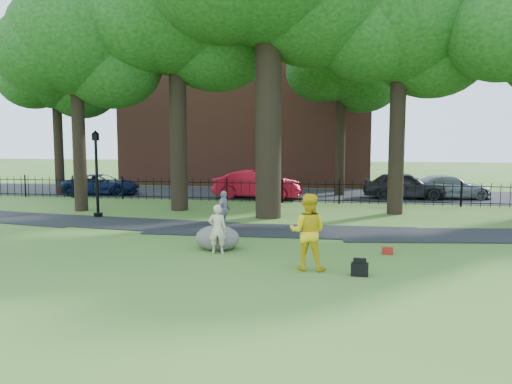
% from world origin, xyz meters
% --- Properties ---
extents(ground, '(120.00, 120.00, 0.00)m').
position_xyz_m(ground, '(0.00, 0.00, 0.00)').
color(ground, '#3A6021').
rests_on(ground, ground).
extents(footpath, '(36.07, 3.85, 0.03)m').
position_xyz_m(footpath, '(1.00, 3.90, 0.00)').
color(footpath, black).
rests_on(footpath, ground).
extents(street, '(80.00, 7.00, 0.02)m').
position_xyz_m(street, '(0.00, 16.00, 0.00)').
color(street, black).
rests_on(street, ground).
extents(iron_fence, '(44.00, 0.04, 1.20)m').
position_xyz_m(iron_fence, '(0.00, 12.00, 0.60)').
color(iron_fence, black).
rests_on(iron_fence, ground).
extents(brick_building, '(18.00, 8.00, 12.00)m').
position_xyz_m(brick_building, '(-4.00, 24.00, 6.00)').
color(brick_building, brown).
rests_on(brick_building, ground).
extents(tree_row, '(26.82, 7.96, 12.42)m').
position_xyz_m(tree_row, '(0.52, 8.40, 8.15)').
color(tree_row, black).
rests_on(tree_row, ground).
extents(woman, '(0.58, 0.42, 1.47)m').
position_xyz_m(woman, '(-0.50, 0.03, 0.74)').
color(woman, beige).
rests_on(woman, ground).
extents(man, '(1.03, 0.83, 2.00)m').
position_xyz_m(man, '(2.26, -1.31, 1.00)').
color(man, yellow).
rests_on(man, ground).
extents(pedestrian, '(0.57, 0.93, 1.47)m').
position_xyz_m(pedestrian, '(-1.21, 3.76, 0.74)').
color(pedestrian, '#99999D').
rests_on(pedestrian, ground).
extents(boulder, '(1.49, 1.19, 0.80)m').
position_xyz_m(boulder, '(-0.65, 0.61, 0.40)').
color(boulder, slate).
rests_on(boulder, ground).
extents(lamppost, '(0.37, 0.37, 3.76)m').
position_xyz_m(lamppost, '(-7.28, 5.80, 1.84)').
color(lamppost, black).
rests_on(lamppost, ground).
extents(backpack, '(0.44, 0.30, 0.32)m').
position_xyz_m(backpack, '(3.58, -1.69, 0.16)').
color(backpack, black).
rests_on(backpack, ground).
extents(red_bag, '(0.32, 0.21, 0.21)m').
position_xyz_m(red_bag, '(4.47, 0.80, 0.11)').
color(red_bag, maroon).
rests_on(red_bag, ground).
extents(red_sedan, '(4.99, 1.99, 1.61)m').
position_xyz_m(red_sedan, '(-1.55, 13.50, 0.81)').
color(red_sedan, red).
rests_on(red_sedan, ground).
extents(navy_van, '(4.68, 2.57, 1.24)m').
position_xyz_m(navy_van, '(-11.18, 13.86, 0.62)').
color(navy_van, '#0C1A3E').
rests_on(navy_van, ground).
extents(grey_car, '(4.55, 1.87, 1.54)m').
position_xyz_m(grey_car, '(6.59, 14.90, 0.77)').
color(grey_car, black).
rests_on(grey_car, ground).
extents(silver_car, '(4.75, 2.42, 1.32)m').
position_xyz_m(silver_car, '(9.12, 15.33, 0.66)').
color(silver_car, gray).
rests_on(silver_car, ground).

